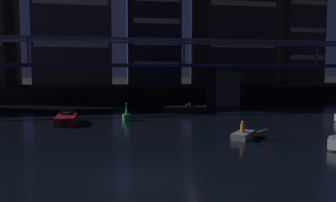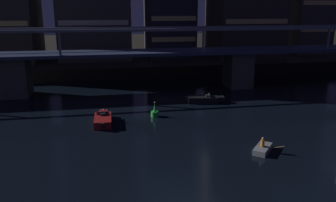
% 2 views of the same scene
% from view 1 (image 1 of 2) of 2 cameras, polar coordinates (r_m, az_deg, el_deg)
% --- Properties ---
extents(ground_plane, '(400.00, 400.00, 0.00)m').
position_cam_1_polar(ground_plane, '(17.46, -4.92, -12.32)').
color(ground_plane, black).
extents(far_riverbank, '(240.00, 80.00, 2.20)m').
position_cam_1_polar(far_riverbank, '(98.33, -10.35, 2.52)').
color(far_riverbank, black).
rests_on(far_riverbank, ground).
extents(river_bridge, '(105.21, 6.40, 9.38)m').
position_cam_1_polar(river_bridge, '(50.26, -9.34, 3.99)').
color(river_bridge, '#4C4944').
rests_on(river_bridge, ground).
extents(tower_central, '(9.50, 9.31, 20.57)m').
position_cam_1_polar(tower_central, '(72.31, -2.40, 10.65)').
color(tower_central, '#282833').
rests_on(tower_central, far_riverbank).
extents(tower_east_low, '(8.38, 10.40, 28.08)m').
position_cam_1_polar(tower_east_low, '(84.17, 19.43, 12.14)').
color(tower_east_low, '#423D38').
rests_on(tower_east_low, far_riverbank).
extents(speedboat_mid_left, '(5.23, 2.46, 1.16)m').
position_cam_1_polar(speedboat_mid_left, '(43.44, 2.64, -1.33)').
color(speedboat_mid_left, black).
rests_on(speedboat_mid_left, ground).
extents(speedboat_mid_center, '(1.89, 5.20, 1.16)m').
position_cam_1_polar(speedboat_mid_center, '(35.96, -15.80, -2.83)').
color(speedboat_mid_center, maroon).
rests_on(speedboat_mid_center, ground).
extents(channel_buoy, '(0.90, 0.90, 1.76)m').
position_cam_1_polar(channel_buoy, '(37.39, -6.56, -2.29)').
color(channel_buoy, green).
rests_on(channel_buoy, ground).
extents(dinghy_with_paddler, '(2.66, 2.70, 1.36)m').
position_cam_1_polar(dinghy_with_paddler, '(27.88, 11.79, -5.27)').
color(dinghy_with_paddler, gray).
rests_on(dinghy_with_paddler, ground).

